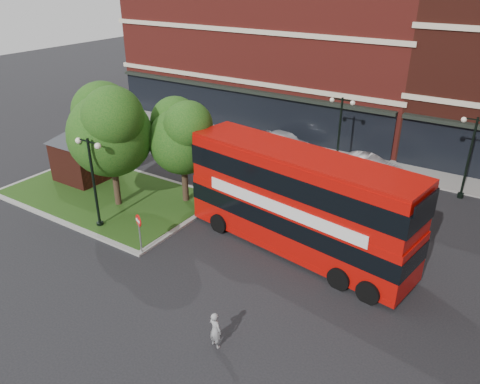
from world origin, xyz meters
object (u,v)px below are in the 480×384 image
Objects in this scene: woman at (215,330)px; car_silver at (285,141)px; bus at (298,196)px; car_white at (368,166)px.

woman reaches higher than car_silver.
car_white is (-0.01, 10.50, -2.19)m from bus.
car_silver is (-7.56, 19.50, -0.04)m from woman.
bus is 2.73× the size of car_white.
woman is 20.91m from car_silver.
bus is at bearing -143.15° from car_silver.
bus is 14.07m from car_silver.
woman is at bearing -179.50° from car_white.
woman is 0.34× the size of car_white.
car_white is at bearing -75.50° from woman.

